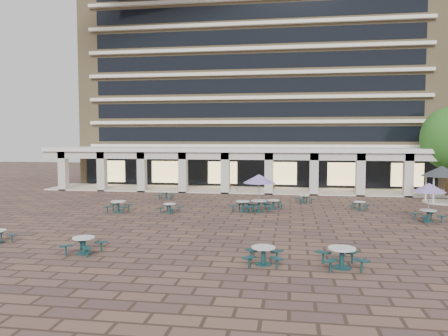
{
  "coord_description": "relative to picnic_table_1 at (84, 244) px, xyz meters",
  "views": [
    {
      "loc": [
        4.18,
        -29.34,
        5.42
      ],
      "look_at": [
        -0.8,
        3.0,
        3.13
      ],
      "focal_mm": 35.0,
      "sensor_mm": 36.0,
      "label": 1
    }
  ],
  "objects": [
    {
      "name": "apartment_building",
      "position": [
        5.37,
        35.95,
        12.14
      ],
      "size": [
        40.0,
        15.5,
        25.2
      ],
      "color": "#977F55",
      "rests_on": "ground"
    },
    {
      "name": "ground",
      "position": [
        5.37,
        10.48,
        -0.46
      ],
      "size": [
        120.0,
        120.0,
        0.0
      ],
      "primitive_type": "plane",
      "color": "brown",
      "rests_on": "ground"
    },
    {
      "name": "planter_left",
      "position": [
        3.58,
        23.38,
        0.04
      ],
      "size": [
        1.5,
        0.75,
        1.25
      ],
      "color": "#9B9B96",
      "rests_on": "ground"
    },
    {
      "name": "picnic_table_8",
      "position": [
        -1.31,
        18.14,
        -0.05
      ],
      "size": [
        1.62,
        1.62,
        0.69
      ],
      "rotation": [
        0.0,
        0.0,
        0.08
      ],
      "color": "#164043",
      "rests_on": "ground"
    },
    {
      "name": "retail_arcade",
      "position": [
        5.37,
        25.28,
        2.54
      ],
      "size": [
        42.0,
        6.6,
        4.4
      ],
      "color": "white",
      "rests_on": "ground"
    },
    {
      "name": "picnic_table_2",
      "position": [
        8.43,
        -0.52,
        0.0
      ],
      "size": [
        1.76,
        1.76,
        0.77
      ],
      "rotation": [
        0.0,
        0.0,
        0.02
      ],
      "color": "#164043",
      "rests_on": "ground"
    },
    {
      "name": "picnic_table_3",
      "position": [
        11.68,
        -0.52,
        0.05
      ],
      "size": [
        2.13,
        2.13,
        0.86
      ],
      "rotation": [
        0.0,
        0.0,
        0.16
      ],
      "color": "#164043",
      "rests_on": "ground"
    },
    {
      "name": "gazebo",
      "position": [
        21.9,
        19.33,
        1.83
      ],
      "size": [
        3.27,
        3.27,
        3.05
      ],
      "rotation": [
        0.0,
        0.0,
        -0.3
      ],
      "color": "beige",
      "rests_on": "ground"
    },
    {
      "name": "picnic_table_5",
      "position": [
        -2.84,
        11.03,
        0.02
      ],
      "size": [
        1.9,
        1.9,
        0.81
      ],
      "rotation": [
        0.0,
        0.0,
        0.06
      ],
      "color": "#164043",
      "rests_on": "ground"
    },
    {
      "name": "picnic_table_12",
      "position": [
        6.11,
        12.69,
        0.0
      ],
      "size": [
        2.07,
        2.07,
        0.78
      ],
      "rotation": [
        0.0,
        0.0,
        -0.32
      ],
      "color": "#164043",
      "rests_on": "ground"
    },
    {
      "name": "picnic_table_10",
      "position": [
        14.66,
        14.67,
        -0.08
      ],
      "size": [
        1.71,
        1.71,
        0.64
      ],
      "rotation": [
        0.0,
        0.0,
        -0.32
      ],
      "color": "#164043",
      "rests_on": "ground"
    },
    {
      "name": "picnic_table_1",
      "position": [
        0.0,
        0.0,
        0.0
      ],
      "size": [
        1.91,
        1.91,
        0.77
      ],
      "rotation": [
        0.0,
        0.0,
        -0.15
      ],
      "color": "#164043",
      "rests_on": "ground"
    },
    {
      "name": "picnic_table_11",
      "position": [
        18.33,
        10.65,
        1.65
      ],
      "size": [
        2.15,
        2.15,
        2.48
      ],
      "rotation": [
        0.0,
        0.0,
        0.27
      ],
      "color": "#164043",
      "rests_on": "ground"
    },
    {
      "name": "picnic_table_13",
      "position": [
        10.62,
        17.62,
        -0.07
      ],
      "size": [
        1.78,
        1.78,
        0.66
      ],
      "rotation": [
        0.0,
        0.0,
        0.37
      ],
      "color": "#164043",
      "rests_on": "ground"
    },
    {
      "name": "picnic_table_9",
      "position": [
        0.94,
        11.37,
        -0.06
      ],
      "size": [
        1.73,
        1.73,
        0.67
      ],
      "rotation": [
        0.0,
        0.0,
        -0.24
      ],
      "color": "#164043",
      "rests_on": "ground"
    },
    {
      "name": "picnic_table_7",
      "position": [
        8.26,
        14.13,
        -0.05
      ],
      "size": [
        1.81,
        1.81,
        0.7
      ],
      "rotation": [
        0.0,
        0.0,
        0.25
      ],
      "color": "#164043",
      "rests_on": "ground"
    },
    {
      "name": "planter_right",
      "position": [
        7.92,
        23.38,
        -0.04
      ],
      "size": [
        1.5,
        0.7,
        1.14
      ],
      "color": "#9B9B96",
      "rests_on": "ground"
    },
    {
      "name": "picnic_table_6",
      "position": [
        7.26,
        12.72,
        1.86
      ],
      "size": [
        2.37,
        2.37,
        2.73
      ],
      "rotation": [
        0.0,
        0.0,
        0.26
      ],
      "color": "#164043",
      "rests_on": "ground"
    }
  ]
}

